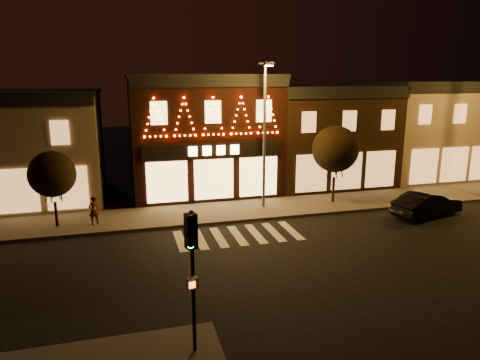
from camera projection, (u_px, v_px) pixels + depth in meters
name	position (u px, v px, depth m)	size (l,w,h in m)	color
ground	(261.00, 267.00, 18.99)	(120.00, 120.00, 0.00)	black
sidewalk_far	(252.00, 209.00, 27.00)	(44.00, 4.00, 0.15)	#47423D
building_left	(4.00, 148.00, 27.99)	(12.20, 8.28, 7.30)	#6D634D
building_pulp	(202.00, 134.00, 31.16)	(10.20, 8.34, 8.30)	black
building_right_a	(323.00, 135.00, 33.69)	(9.20, 8.28, 7.50)	#331E11
building_right_b	(422.00, 129.00, 35.94)	(9.20, 8.28, 7.80)	#6D634D
traffic_signal_near	(192.00, 256.00, 12.11)	(0.36, 0.46, 4.35)	black
streetlamp_mid	(265.00, 124.00, 25.93)	(0.76, 2.03, 8.85)	#59595E
tree_left	(52.00, 174.00, 23.12)	(2.48, 2.48, 4.15)	black
tree_right	(335.00, 149.00, 27.63)	(2.98, 2.98, 4.98)	black
dark_sedan	(427.00, 204.00, 25.73)	(1.60, 4.59, 1.51)	black
pedestrian	(94.00, 211.00, 23.85)	(0.58, 0.38, 1.60)	gray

